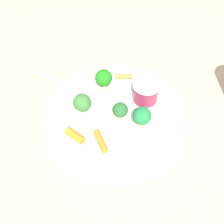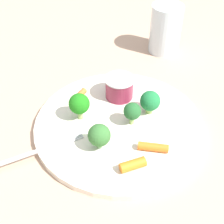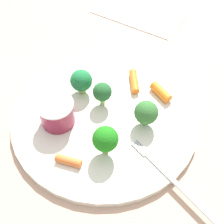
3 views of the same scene
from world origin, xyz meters
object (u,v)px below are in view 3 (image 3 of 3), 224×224
carrot_stick_1 (161,92)px  broccoli_floret_1 (105,139)px  broccoli_floret_3 (102,92)px  fork (174,181)px  sauce_cup (57,113)px  plate (105,116)px  carrot_stick_2 (134,81)px  napkin (141,11)px  broccoli_floret_2 (146,113)px  broccoli_floret_0 (81,81)px  carrot_stick_0 (69,161)px

carrot_stick_1 → broccoli_floret_1: bearing=87.8°
broccoli_floret_3 → fork: 0.18m
sauce_cup → plate: bearing=-131.2°
carrot_stick_1 → carrot_stick_2: bearing=6.2°
plate → broccoli_floret_1: size_ratio=5.75×
broccoli_floret_1 → carrot_stick_1: size_ratio=1.27×
fork → napkin: bearing=-50.4°
carrot_stick_1 → broccoli_floret_2: bearing=100.1°
carrot_stick_1 → broccoli_floret_3: bearing=47.9°
broccoli_floret_0 → sauce_cup: bearing=99.0°
broccoli_floret_1 → carrot_stick_2: size_ratio=1.06×
plate → sauce_cup: sauce_cup is taller
carrot_stick_1 → carrot_stick_2: size_ratio=0.83×
broccoli_floret_1 → carrot_stick_1: bearing=-92.2°
broccoli_floret_3 → fork: bearing=162.7°
plate → broccoli_floret_0: bearing=-13.4°
carrot_stick_1 → napkin: (0.18, -0.21, -0.02)m
sauce_cup → napkin: 0.36m
broccoli_floret_0 → fork: broccoli_floret_0 is taller
plate → carrot_stick_0: bearing=97.9°
carrot_stick_0 → sauce_cup: bearing=-35.8°
plate → sauce_cup: 0.08m
sauce_cup → broccoli_floret_0: 0.07m
broccoli_floret_3 → napkin: bearing=-68.8°
broccoli_floret_2 → napkin: broccoli_floret_2 is taller
plate → broccoli_floret_3: (0.02, -0.01, 0.03)m
plate → broccoli_floret_1: bearing=129.0°
broccoli_floret_2 → carrot_stick_1: bearing=-79.9°
broccoli_floret_1 → fork: size_ratio=0.31×
carrot_stick_2 → napkin: 0.25m
broccoli_floret_1 → napkin: size_ratio=0.27×
plate → broccoli_floret_0: broccoli_floret_0 is taller
carrot_stick_1 → fork: bearing=128.1°
broccoli_floret_3 → carrot_stick_0: 0.12m
fork → broccoli_floret_3: bearing=-17.3°
broccoli_floret_2 → fork: size_ratio=0.28×
broccoli_floret_3 → carrot_stick_1: bearing=-132.1°
sauce_cup → broccoli_floret_2: broccoli_floret_2 is taller
carrot_stick_2 → fork: carrot_stick_2 is taller
broccoli_floret_2 → carrot_stick_2: bearing=-43.9°
fork → carrot_stick_0: bearing=25.9°
plate → napkin: (0.13, -0.30, -0.00)m
sauce_cup → broccoli_floret_1: size_ratio=1.06×
broccoli_floret_1 → broccoli_floret_2: broccoli_floret_1 is taller
carrot_stick_0 → carrot_stick_2: 0.19m
broccoli_floret_3 → broccoli_floret_0: bearing=0.5°
napkin → carrot_stick_1: bearing=130.5°
broccoli_floret_0 → broccoli_floret_2: (-0.12, -0.01, 0.00)m
broccoli_floret_2 → fork: broccoli_floret_2 is taller
broccoli_floret_3 → carrot_stick_2: size_ratio=0.89×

